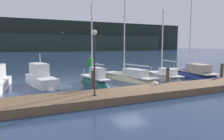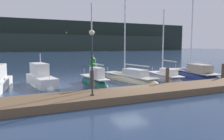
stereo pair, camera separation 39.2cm
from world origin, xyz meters
name	(u,v)px [view 1 (the left image)]	position (x,y,z in m)	size (l,w,h in m)	color
ground_plane	(130,90)	(0.00, 0.00, 0.00)	(400.00, 400.00, 0.00)	navy
dock	(146,92)	(0.00, -2.13, 0.23)	(28.92, 2.80, 0.45)	brown
mooring_pile_1	(93,83)	(-3.20, -0.48, 0.85)	(0.28, 0.28, 1.69)	#4C3D2D
mooring_pile_2	(168,77)	(3.20, -0.48, 0.83)	(0.28, 0.28, 1.65)	#4C3D2D
mooring_pile_3	(222,73)	(9.59, -0.48, 0.86)	(0.28, 0.28, 1.73)	#4C3D2D
motorboat_berth_2	(41,82)	(-5.96, 4.80, 0.32)	(2.41, 5.45, 3.32)	white
sailboat_berth_3	(95,83)	(-1.72, 3.19, 0.18)	(1.52, 5.19, 7.67)	#195647
sailboat_berth_4	(129,80)	(2.10, 3.89, 0.10)	(3.20, 8.20, 9.82)	beige
sailboat_berth_5	(164,79)	(5.52, 2.79, 0.10)	(2.25, 5.89, 7.68)	gray
sailboat_berth_6	(193,75)	(9.80, 3.26, 0.13)	(3.67, 8.39, 12.50)	navy
channel_buoy	(91,62)	(4.04, 19.91, 0.67)	(1.45, 1.45, 1.84)	green
dock_lamppost	(94,52)	(-3.88, -2.48, 3.03)	(0.32, 0.32, 3.83)	#2D2D33
hillside_backdrop	(28,37)	(3.72, 133.90, 9.13)	(240.00, 23.00, 19.81)	#1E2823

